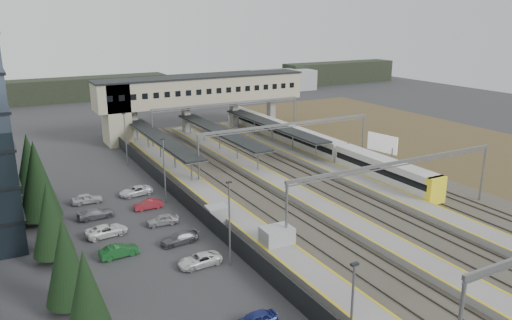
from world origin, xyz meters
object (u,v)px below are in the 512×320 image
relay_cabin_near (277,239)px  billboard (382,144)px  footbridge (189,94)px  relay_cabin_far (217,215)px  train (308,142)px

relay_cabin_near → billboard: (29.62, 18.06, 1.78)m
relay_cabin_near → footbridge: footbridge is taller
relay_cabin_far → train: train is taller
footbridge → train: bearing=-60.2°
relay_cabin_near → footbridge: size_ratio=0.07×
train → relay_cabin_far: bearing=-142.2°
relay_cabin_near → train: bearing=51.0°
train → billboard: 12.25m
footbridge → relay_cabin_far: bearing=-107.5°
relay_cabin_far → billboard: size_ratio=0.45×
relay_cabin_near → train: train is taller
relay_cabin_far → billboard: 33.46m
footbridge → billboard: size_ratio=7.50×
relay_cabin_near → relay_cabin_far: bearing=105.7°
relay_cabin_far → train: bearing=37.8°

